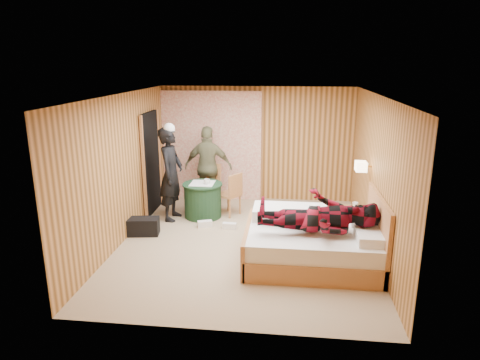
# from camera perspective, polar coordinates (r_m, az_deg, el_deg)

# --- Properties ---
(floor) EXTENTS (4.20, 5.00, 0.01)m
(floor) POSITION_cam_1_polar(r_m,az_deg,el_deg) (7.43, 0.68, -8.37)
(floor) COLOR tan
(floor) RESTS_ON ground
(ceiling) EXTENTS (4.20, 5.00, 0.01)m
(ceiling) POSITION_cam_1_polar(r_m,az_deg,el_deg) (6.81, 0.75, 11.23)
(ceiling) COLOR silver
(ceiling) RESTS_ON wall_back
(wall_back) EXTENTS (4.20, 0.02, 2.50)m
(wall_back) POSITION_cam_1_polar(r_m,az_deg,el_deg) (9.44, 2.26, 4.80)
(wall_back) COLOR #C3864A
(wall_back) RESTS_ON floor
(wall_left) EXTENTS (0.02, 5.00, 2.50)m
(wall_left) POSITION_cam_1_polar(r_m,az_deg,el_deg) (7.52, -15.43, 1.42)
(wall_left) COLOR #C3864A
(wall_left) RESTS_ON floor
(wall_right) EXTENTS (0.02, 5.00, 2.50)m
(wall_right) POSITION_cam_1_polar(r_m,az_deg,el_deg) (7.12, 17.77, 0.47)
(wall_right) COLOR #C3864A
(wall_right) RESTS_ON floor
(curtain) EXTENTS (2.20, 0.08, 2.40)m
(curtain) POSITION_cam_1_polar(r_m,az_deg,el_deg) (9.51, -3.81, 4.55)
(curtain) COLOR white
(curtain) RESTS_ON floor
(doorway) EXTENTS (0.06, 0.90, 2.05)m
(doorway) POSITION_cam_1_polar(r_m,az_deg,el_deg) (8.83, -11.78, 2.22)
(doorway) COLOR black
(doorway) RESTS_ON floor
(wall_lamp) EXTENTS (0.26, 0.24, 0.16)m
(wall_lamp) POSITION_cam_1_polar(r_m,az_deg,el_deg) (7.51, 15.84, 1.77)
(wall_lamp) COLOR gold
(wall_lamp) RESTS_ON wall_right
(bed) EXTENTS (2.02, 1.59, 1.09)m
(bed) POSITION_cam_1_polar(r_m,az_deg,el_deg) (6.77, 9.79, -8.17)
(bed) COLOR #C98052
(bed) RESTS_ON floor
(nightstand) EXTENTS (0.42, 0.57, 0.55)m
(nightstand) POSITION_cam_1_polar(r_m,az_deg,el_deg) (7.70, 15.09, -5.75)
(nightstand) COLOR #C98052
(nightstand) RESTS_ON floor
(round_table) EXTENTS (0.79, 0.79, 0.70)m
(round_table) POSITION_cam_1_polar(r_m,az_deg,el_deg) (8.55, -4.98, -2.64)
(round_table) COLOR #1D3F22
(round_table) RESTS_ON floor
(chair_far) EXTENTS (0.54, 0.54, 0.93)m
(chair_far) POSITION_cam_1_polar(r_m,az_deg,el_deg) (9.07, -4.06, -0.29)
(chair_far) COLOR #C98052
(chair_far) RESTS_ON floor
(chair_near) EXTENTS (0.55, 0.55, 0.87)m
(chair_near) POSITION_cam_1_polar(r_m,az_deg,el_deg) (8.53, -1.12, -1.51)
(chair_near) COLOR #C98052
(chair_near) RESTS_ON floor
(duffel_bag) EXTENTS (0.58, 0.36, 0.31)m
(duffel_bag) POSITION_cam_1_polar(r_m,az_deg,el_deg) (7.90, -12.75, -6.06)
(duffel_bag) COLOR black
(duffel_bag) RESTS_ON floor
(sneaker_left) EXTENTS (0.29, 0.20, 0.12)m
(sneaker_left) POSITION_cam_1_polar(r_m,az_deg,el_deg) (8.11, -4.71, -5.86)
(sneaker_left) COLOR white
(sneaker_left) RESTS_ON floor
(sneaker_right) EXTENTS (0.26, 0.12, 0.11)m
(sneaker_right) POSITION_cam_1_polar(r_m,az_deg,el_deg) (8.00, -1.42, -6.14)
(sneaker_right) COLOR white
(sneaker_right) RESTS_ON floor
(woman_standing) EXTENTS (0.49, 0.70, 1.82)m
(woman_standing) POSITION_cam_1_polar(r_m,az_deg,el_deg) (8.35, -9.17, 0.77)
(woman_standing) COLOR black
(woman_standing) RESTS_ON floor
(man_at_table) EXTENTS (1.02, 0.46, 1.72)m
(man_at_table) POSITION_cam_1_polar(r_m,az_deg,el_deg) (9.03, -4.24, 1.74)
(man_at_table) COLOR #696846
(man_at_table) RESTS_ON floor
(man_on_bed) EXTENTS (0.86, 0.67, 1.77)m
(man_on_bed) POSITION_cam_1_polar(r_m,az_deg,el_deg) (6.32, 10.41, -3.51)
(man_on_bed) COLOR maroon
(man_on_bed) RESTS_ON bed
(book_lower) EXTENTS (0.24, 0.27, 0.02)m
(book_lower) POSITION_cam_1_polar(r_m,az_deg,el_deg) (7.56, 15.29, -3.93)
(book_lower) COLOR white
(book_lower) RESTS_ON nightstand
(book_upper) EXTENTS (0.27, 0.28, 0.02)m
(book_upper) POSITION_cam_1_polar(r_m,az_deg,el_deg) (7.55, 15.30, -3.79)
(book_upper) COLOR white
(book_upper) RESTS_ON nightstand
(cup_nightstand) EXTENTS (0.11, 0.11, 0.09)m
(cup_nightstand) POSITION_cam_1_polar(r_m,az_deg,el_deg) (7.71, 15.12, -3.23)
(cup_nightstand) COLOR white
(cup_nightstand) RESTS_ON nightstand
(cup_table) EXTENTS (0.15, 0.15, 0.10)m
(cup_table) POSITION_cam_1_polar(r_m,az_deg,el_deg) (8.37, -4.44, -0.20)
(cup_table) COLOR white
(cup_table) RESTS_ON round_table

